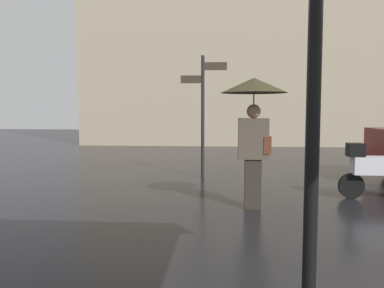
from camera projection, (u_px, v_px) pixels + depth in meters
name	position (u px, v px, depth m)	size (l,w,h in m)	color
pedestrian_with_umbrella	(254.00, 106.00, 6.31)	(1.06, 1.06, 2.12)	#2A241E
parked_scooter	(379.00, 168.00, 7.10)	(1.50, 0.32, 1.23)	black
street_signpost	(203.00, 104.00, 9.29)	(1.08, 0.08, 2.88)	black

